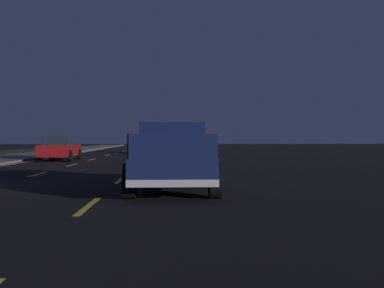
% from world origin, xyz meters
% --- Properties ---
extents(ground, '(144.00, 144.00, 0.00)m').
position_xyz_m(ground, '(27.00, 0.00, 0.00)').
color(ground, black).
extents(lane_markings, '(108.00, 7.04, 0.01)m').
position_xyz_m(lane_markings, '(30.15, 3.03, 0.00)').
color(lane_markings, yellow).
rests_on(lane_markings, ground).
extents(pickup_truck, '(5.43, 2.30, 1.87)m').
position_xyz_m(pickup_truck, '(11.43, -3.50, 0.91)').
color(pickup_truck, '#141E4C').
rests_on(pickup_truck, ground).
extents(sedan_green, '(4.41, 2.04, 1.54)m').
position_xyz_m(sedan_green, '(37.89, -3.49, 0.78)').
color(sedan_green, '#14592D').
rests_on(sedan_green, ground).
extents(sedan_red, '(4.44, 2.09, 1.54)m').
position_xyz_m(sedan_red, '(27.11, 3.57, 0.78)').
color(sedan_red, maroon).
rests_on(sedan_red, ground).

